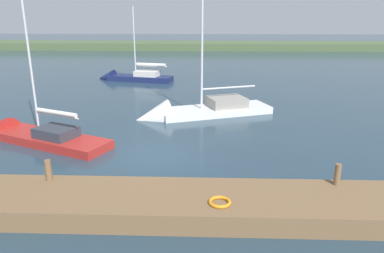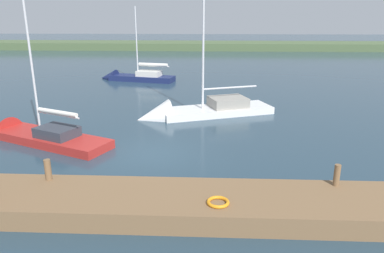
{
  "view_description": "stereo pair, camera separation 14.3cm",
  "coord_description": "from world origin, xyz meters",
  "px_view_note": "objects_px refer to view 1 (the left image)",
  "views": [
    {
      "loc": [
        -2.29,
        14.52,
        5.83
      ],
      "look_at": [
        -1.76,
        0.41,
        1.42
      ],
      "focal_mm": 33.71,
      "sensor_mm": 36.0,
      "label": 1
    },
    {
      "loc": [
        -2.43,
        14.52,
        5.83
      ],
      "look_at": [
        -1.76,
        0.41,
        1.42
      ],
      "focal_mm": 33.71,
      "sensor_mm": 36.0,
      "label": 2
    }
  ],
  "objects_px": {
    "sailboat_mid_channel": "(130,78)",
    "mooring_post_far": "(48,170)",
    "mooring_post_near": "(337,175)",
    "sailboat_behind_pier": "(32,138)",
    "life_ring_buoy": "(220,202)",
    "sailboat_inner_slip": "(192,114)"
  },
  "relations": [
    {
      "from": "sailboat_mid_channel",
      "to": "mooring_post_far",
      "type": "bearing_deg",
      "value": 107.71
    },
    {
      "from": "mooring_post_near",
      "to": "sailboat_behind_pier",
      "type": "xyz_separation_m",
      "value": [
        12.58,
        -5.63,
        -0.89
      ]
    },
    {
      "from": "mooring_post_far",
      "to": "life_ring_buoy",
      "type": "height_order",
      "value": "mooring_post_far"
    },
    {
      "from": "mooring_post_far",
      "to": "sailboat_behind_pier",
      "type": "xyz_separation_m",
      "value": [
        3.29,
        -5.63,
        -0.88
      ]
    },
    {
      "from": "sailboat_behind_pier",
      "to": "life_ring_buoy",
      "type": "bearing_deg",
      "value": 166.02
    },
    {
      "from": "mooring_post_near",
      "to": "sailboat_behind_pier",
      "type": "relative_size",
      "value": 0.07
    },
    {
      "from": "sailboat_inner_slip",
      "to": "sailboat_behind_pier",
      "type": "height_order",
      "value": "sailboat_inner_slip"
    },
    {
      "from": "life_ring_buoy",
      "to": "sailboat_mid_channel",
      "type": "relative_size",
      "value": 0.09
    },
    {
      "from": "mooring_post_far",
      "to": "sailboat_behind_pier",
      "type": "relative_size",
      "value": 0.07
    },
    {
      "from": "mooring_post_far",
      "to": "sailboat_mid_channel",
      "type": "distance_m",
      "value": 22.2
    },
    {
      "from": "life_ring_buoy",
      "to": "mooring_post_far",
      "type": "bearing_deg",
      "value": -13.62
    },
    {
      "from": "mooring_post_near",
      "to": "sailboat_mid_channel",
      "type": "bearing_deg",
      "value": -63.32
    },
    {
      "from": "mooring_post_near",
      "to": "sailboat_inner_slip",
      "type": "distance_m",
      "value": 11.41
    },
    {
      "from": "life_ring_buoy",
      "to": "sailboat_behind_pier",
      "type": "relative_size",
      "value": 0.07
    },
    {
      "from": "mooring_post_far",
      "to": "mooring_post_near",
      "type": "bearing_deg",
      "value": 180.0
    },
    {
      "from": "sailboat_inner_slip",
      "to": "sailboat_mid_channel",
      "type": "height_order",
      "value": "sailboat_inner_slip"
    },
    {
      "from": "mooring_post_near",
      "to": "mooring_post_far",
      "type": "xyz_separation_m",
      "value": [
        9.3,
        0.0,
        -0.01
      ]
    },
    {
      "from": "mooring_post_far",
      "to": "sailboat_mid_channel",
      "type": "bearing_deg",
      "value": -85.31
    },
    {
      "from": "mooring_post_near",
      "to": "mooring_post_far",
      "type": "distance_m",
      "value": 9.3
    },
    {
      "from": "sailboat_behind_pier",
      "to": "mooring_post_far",
      "type": "bearing_deg",
      "value": 144.62
    },
    {
      "from": "mooring_post_far",
      "to": "sailboat_inner_slip",
      "type": "bearing_deg",
      "value": -112.85
    },
    {
      "from": "sailboat_inner_slip",
      "to": "sailboat_mid_channel",
      "type": "distance_m",
      "value": 13.36
    }
  ]
}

